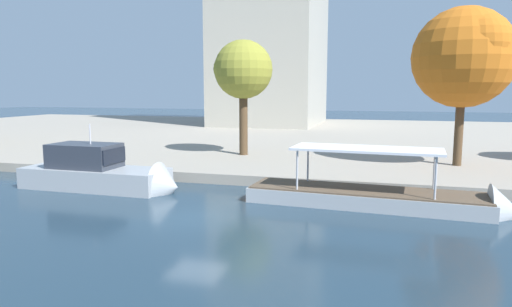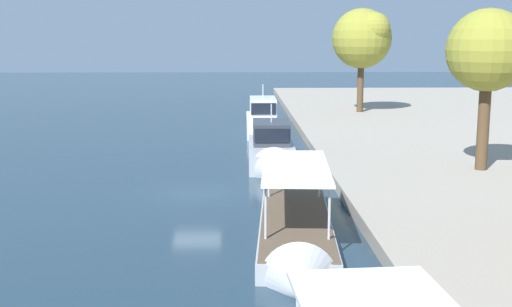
# 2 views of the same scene
# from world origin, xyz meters

# --- Properties ---
(ground_plane) EXTENTS (220.00, 220.00, 0.00)m
(ground_plane) POSITION_xyz_m (0.00, 0.00, 0.00)
(ground_plane) COLOR #1E3342
(motor_yacht_0) EXTENTS (10.21, 2.79, 4.87)m
(motor_yacht_0) POSITION_xyz_m (-21.21, 4.29, 0.84)
(motor_yacht_0) COLOR silver
(motor_yacht_0) RESTS_ON ground_plane
(motor_yacht_1) EXTENTS (9.64, 3.01, 4.77)m
(motor_yacht_1) POSITION_xyz_m (-7.65, 4.29, 0.72)
(motor_yacht_1) COLOR #9EA3A8
(motor_yacht_1) RESTS_ON ground_plane
(tour_boat_2) EXTENTS (12.98, 3.64, 4.00)m
(tour_boat_2) POSITION_xyz_m (8.33, 4.41, 0.34)
(tour_boat_2) COLOR #9EA3A8
(tour_boat_2) RESTS_ON ground_plane
(tree_1) EXTENTS (4.54, 4.54, 8.92)m
(tree_1) POSITION_xyz_m (-2.82, 15.82, 7.16)
(tree_1) COLOR #4C3823
(tree_1) RESTS_ON dock_promenade
(tree_2) EXTENTS (5.73, 5.73, 9.96)m
(tree_2) POSITION_xyz_m (-30.68, 14.28, 7.72)
(tree_2) COLOR #4C3823
(tree_2) RESTS_ON dock_promenade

